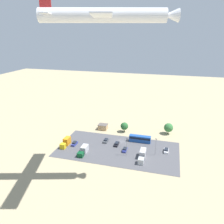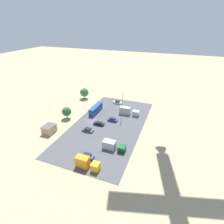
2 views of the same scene
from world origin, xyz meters
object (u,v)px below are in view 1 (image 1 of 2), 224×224
shed_building (103,127)px  parked_car_4 (74,144)px  bus (140,139)px  parked_car_3 (117,144)px  parked_truck_0 (83,150)px  parked_car_2 (125,150)px  parked_truck_1 (66,142)px  airplane (108,15)px  parked_car_1 (106,141)px  parked_truck_2 (142,155)px  parked_car_0 (166,151)px

shed_building → parked_car_4: size_ratio=1.16×
bus → shed_building: bearing=-113.5°
parked_car_3 → parked_truck_0: parked_truck_0 is taller
parked_car_2 → parked_car_3: (5.05, -4.36, -0.03)m
bus → parked_truck_1: bearing=-68.9°
shed_building → parked_car_3: shed_building is taller
parked_car_4 → airplane: (-23.57, 20.80, 55.49)m
parked_car_1 → shed_building: bearing=113.3°
parked_truck_1 → parked_truck_2: (-37.37, 2.20, -0.02)m
parked_car_4 → parked_truck_0: (-7.22, 6.06, 0.67)m
parked_car_3 → parked_car_0: bearing=-0.4°
parked_car_4 → airplane: size_ratio=0.11×
parked_car_0 → parked_truck_2: parked_truck_2 is taller
parked_car_1 → parked_truck_2: parked_truck_2 is taller
parked_truck_1 → airplane: (-27.29, 19.19, 54.54)m
parked_car_0 → parked_car_3: bearing=-0.4°
parked_car_3 → airplane: airplane is taller
parked_car_4 → airplane: bearing=138.6°
shed_building → parked_car_4: 22.72m
parked_car_4 → parked_car_1: bearing=-152.5°
airplane → parked_truck_1: bearing=-141.3°
parked_truck_0 → airplane: airplane is taller
shed_building → parked_car_4: (7.78, 21.34, -0.77)m
parked_car_2 → parked_car_1: bearing=149.9°
parked_car_0 → airplane: (19.94, 25.76, 55.50)m
shed_building → parked_car_2: 26.80m
parked_car_3 → parked_car_2: bearing=-40.8°
parked_car_3 → airplane: bearing=-82.0°
parked_car_2 → parked_car_4: 24.98m
bus → parked_car_0: bus is taller
parked_car_0 → parked_car_1: 29.75m
parked_car_0 → parked_truck_2: (9.85, 8.76, 0.94)m
shed_building → parked_car_4: shed_building is taller
parked_car_4 → parked_truck_2: parked_truck_2 is taller
parked_car_0 → parked_truck_0: parked_truck_0 is taller
shed_building → airplane: size_ratio=0.13×
shed_building → parked_truck_0: (0.56, 27.40, -0.10)m
parked_car_0 → parked_car_1: size_ratio=0.99×
parked_car_1 → parked_truck_0: bearing=-116.5°
bus → parked_car_2: bearing=-26.6°
bus → parked_car_2: bus is taller
parked_car_1 → airplane: airplane is taller
parked_truck_2 → parked_truck_0: bearing=4.9°
bus → parked_car_3: 12.27m
parked_truck_1 → parked_car_0: bearing=-172.1°
parked_car_1 → airplane: size_ratio=0.12×
parked_truck_0 → parked_car_1: bearing=-116.5°
parked_car_2 → parked_truck_2: bearing=-27.8°
shed_building → parked_car_3: 20.26m
parked_car_3 → parked_truck_2: parked_truck_2 is taller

